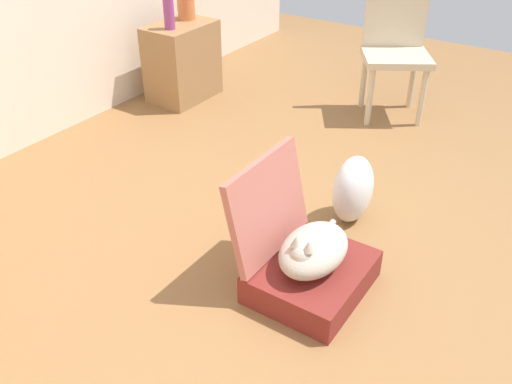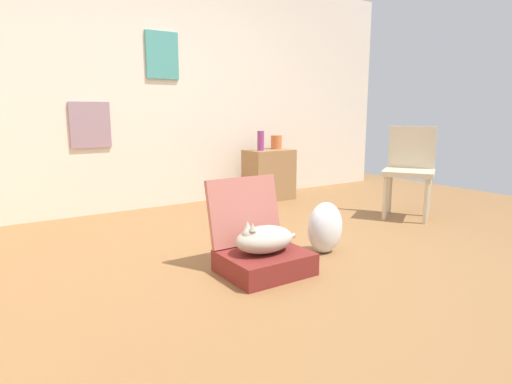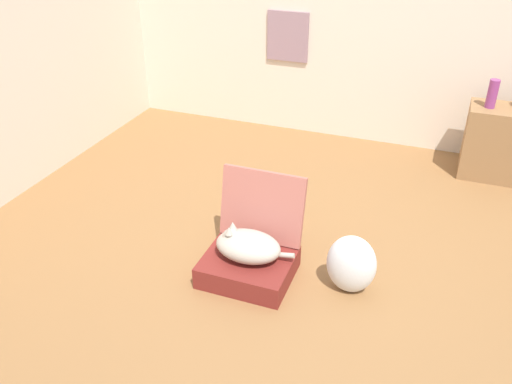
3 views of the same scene
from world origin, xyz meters
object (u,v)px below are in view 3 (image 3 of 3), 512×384
object	(u,v)px
suitcase_base	(248,267)
vase_tall	(492,94)
plastic_bag_white	(351,264)
cat	(247,246)
side_table	(499,143)

from	to	relation	value
suitcase_base	vase_tall	bearing A→B (deg)	56.26
suitcase_base	vase_tall	distance (m)	2.46
plastic_bag_white	vase_tall	xyz separation A→B (m)	(0.69, 1.87, 0.52)
suitcase_base	cat	size ratio (longest dim) A/B	1.12
cat	vase_tall	distance (m)	2.42
suitcase_base	plastic_bag_white	world-z (taller)	plastic_bag_white
plastic_bag_white	side_table	world-z (taller)	side_table
suitcase_base	vase_tall	size ratio (longest dim) A/B	2.41
suitcase_base	plastic_bag_white	size ratio (longest dim) A/B	1.41
plastic_bag_white	vase_tall	bearing A→B (deg)	69.77
cat	side_table	xyz separation A→B (m)	(1.46, 2.00, 0.07)
side_table	vase_tall	distance (m)	0.44
plastic_bag_white	side_table	xyz separation A→B (m)	(0.83, 1.90, 0.11)
vase_tall	side_table	bearing A→B (deg)	10.32
cat	plastic_bag_white	xyz separation A→B (m)	(0.63, 0.10, -0.04)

